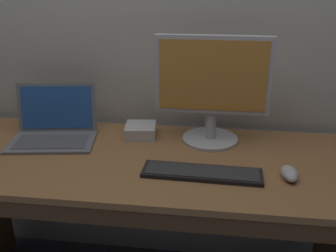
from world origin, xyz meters
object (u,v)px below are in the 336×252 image
(wired_keyboard, at_px, (202,173))
(external_drive_box, at_px, (141,131))
(laptop_space_gray, at_px, (54,128))
(computer_mouse, at_px, (289,173))
(external_monitor, at_px, (212,85))

(wired_keyboard, height_order, external_drive_box, external_drive_box)
(laptop_space_gray, xyz_separation_m, computer_mouse, (0.98, -0.23, -0.03))
(wired_keyboard, bearing_deg, computer_mouse, 2.23)
(wired_keyboard, relative_size, external_drive_box, 3.28)
(external_monitor, relative_size, computer_mouse, 4.53)
(external_drive_box, bearing_deg, laptop_space_gray, -168.27)
(computer_mouse, bearing_deg, external_drive_box, 147.92)
(laptop_space_gray, distance_m, external_drive_box, 0.38)
(wired_keyboard, bearing_deg, external_monitor, 85.92)
(laptop_space_gray, distance_m, computer_mouse, 1.00)
(laptop_space_gray, xyz_separation_m, wired_keyboard, (0.66, -0.24, -0.04))
(laptop_space_gray, bearing_deg, wired_keyboard, -19.98)
(external_drive_box, bearing_deg, external_monitor, -3.93)
(computer_mouse, height_order, external_drive_box, external_drive_box)
(external_drive_box, bearing_deg, computer_mouse, -26.91)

